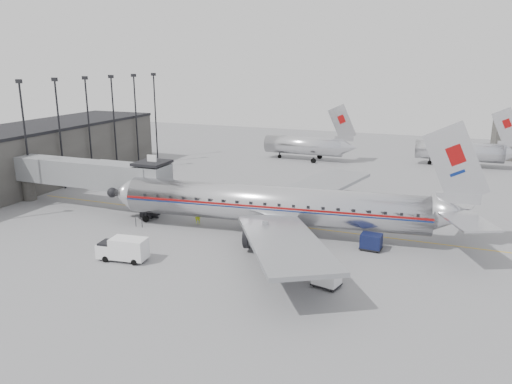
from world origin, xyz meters
TOP-DOWN VIEW (x-y plane):
  - ground at (0.00, 0.00)m, footprint 160.00×160.00m
  - terminal at (-34.00, 10.00)m, footprint 12.00×46.00m
  - apron_line at (3.00, 6.00)m, footprint 60.00×0.15m
  - jet_bridge at (-16.66, 3.67)m, footprint 21.00×6.20m
  - floodlight_masts at (-27.50, 13.00)m, footprint 0.90×42.25m
  - distant_aircraft_near at (-1.79, 42.00)m, footprint 16.39×3.20m
  - distant_aircraft_mid at (24.21, 46.00)m, footprint 16.39×3.20m
  - airliner at (6.78, 3.09)m, footprint 39.13×36.09m
  - service_van at (-4.17, -8.76)m, footprint 4.71×2.27m
  - baggage_cart_navy at (16.29, 2.00)m, footprint 2.11×1.67m
  - baggage_cart_white at (14.23, -7.36)m, footprint 2.44×2.08m
  - ramp_worker at (-2.82, 3.00)m, footprint 0.71×0.51m

SIDE VIEW (x-z plane):
  - ground at x=0.00m, z-range 0.00..0.00m
  - apron_line at x=3.00m, z-range 0.00..0.01m
  - baggage_cart_navy at x=16.29m, z-range 0.05..1.63m
  - baggage_cart_white at x=14.23m, z-range 0.05..1.71m
  - ramp_worker at x=-2.82m, z-range 0.00..1.83m
  - service_van at x=-4.17m, z-range 0.05..2.19m
  - distant_aircraft_near at x=-1.79m, z-range -2.40..7.86m
  - distant_aircraft_mid at x=24.21m, z-range -2.40..7.86m
  - airliner at x=6.78m, z-range -3.08..9.31m
  - terminal at x=-34.00m, z-range 0.00..8.00m
  - jet_bridge at x=-16.66m, z-range 0.63..7.73m
  - floodlight_masts at x=-27.50m, z-range 0.74..15.99m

